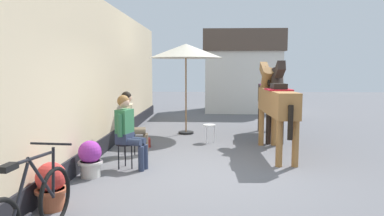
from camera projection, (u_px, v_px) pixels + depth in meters
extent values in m
plane|color=slate|center=(210.00, 140.00, 9.43)|extent=(40.00, 40.00, 0.00)
cube|color=#CCB793|center=(95.00, 77.00, 7.88)|extent=(0.30, 14.00, 3.40)
cube|color=black|center=(98.00, 144.00, 8.04)|extent=(0.34, 14.00, 0.36)
cube|color=silver|center=(241.00, 82.00, 15.85)|extent=(3.20, 2.40, 2.60)
cube|color=brown|center=(242.00, 42.00, 15.66)|extent=(3.40, 2.60, 0.90)
cylinder|color=black|center=(125.00, 144.00, 6.73)|extent=(0.34, 0.34, 0.03)
cylinder|color=black|center=(132.00, 157.00, 6.71)|extent=(0.02, 0.02, 0.45)
cylinder|color=black|center=(125.00, 155.00, 6.90)|extent=(0.02, 0.02, 0.45)
cylinder|color=black|center=(119.00, 158.00, 6.67)|extent=(0.02, 0.02, 0.45)
cube|color=#2D3851|center=(125.00, 138.00, 6.72)|extent=(0.32, 0.38, 0.20)
cube|color=#337247|center=(124.00, 121.00, 6.69)|extent=(0.31, 0.39, 0.44)
sphere|color=tan|center=(124.00, 102.00, 6.65)|extent=(0.20, 0.20, 0.20)
sphere|color=olive|center=(123.00, 101.00, 6.65)|extent=(0.22, 0.22, 0.22)
cylinder|color=#2D3851|center=(136.00, 140.00, 6.74)|extent=(0.40, 0.24, 0.13)
cylinder|color=#2D3851|center=(145.00, 157.00, 6.71)|extent=(0.11, 0.11, 0.46)
cylinder|color=#2D3851|center=(132.00, 142.00, 6.59)|extent=(0.40, 0.24, 0.13)
cylinder|color=#2D3851|center=(141.00, 159.00, 6.56)|extent=(0.11, 0.11, 0.46)
cylinder|color=#337247|center=(131.00, 122.00, 6.87)|extent=(0.09, 0.09, 0.42)
cylinder|color=#337247|center=(120.00, 125.00, 6.50)|extent=(0.09, 0.09, 0.42)
cylinder|color=#194C99|center=(128.00, 134.00, 7.77)|extent=(0.34, 0.34, 0.03)
cylinder|color=black|center=(135.00, 145.00, 7.81)|extent=(0.02, 0.02, 0.45)
cylinder|color=black|center=(125.00, 144.00, 7.90)|extent=(0.02, 0.02, 0.45)
cylinder|color=black|center=(125.00, 146.00, 7.66)|extent=(0.02, 0.02, 0.45)
cube|color=brown|center=(128.00, 129.00, 7.76)|extent=(0.30, 0.36, 0.20)
cube|color=beige|center=(128.00, 114.00, 7.72)|extent=(0.28, 0.38, 0.44)
sphere|color=tan|center=(127.00, 98.00, 7.68)|extent=(0.20, 0.20, 0.20)
sphere|color=black|center=(126.00, 97.00, 7.68)|extent=(0.22, 0.22, 0.22)
cylinder|color=brown|center=(137.00, 130.00, 7.87)|extent=(0.40, 0.20, 0.13)
cylinder|color=brown|center=(146.00, 143.00, 7.93)|extent=(0.11, 0.11, 0.46)
cylinder|color=brown|center=(137.00, 131.00, 7.71)|extent=(0.40, 0.20, 0.13)
cylinder|color=brown|center=(146.00, 145.00, 7.77)|extent=(0.11, 0.11, 0.46)
cylinder|color=beige|center=(129.00, 115.00, 7.93)|extent=(0.09, 0.09, 0.42)
cylinder|color=beige|center=(128.00, 118.00, 7.53)|extent=(0.09, 0.09, 0.42)
cube|color=#9E6B38|center=(277.00, 102.00, 7.71)|extent=(0.51, 2.21, 0.52)
cylinder|color=#9E6B38|center=(261.00, 127.00, 8.76)|extent=(0.13, 0.13, 0.90)
cylinder|color=#9E6B38|center=(274.00, 127.00, 8.76)|extent=(0.13, 0.13, 0.90)
cylinder|color=#9E6B38|center=(279.00, 144.00, 6.83)|extent=(0.13, 0.13, 0.90)
cylinder|color=#9E6B38|center=(295.00, 144.00, 6.83)|extent=(0.13, 0.13, 0.90)
cylinder|color=#9E6B38|center=(267.00, 82.00, 8.86)|extent=(0.30, 0.64, 0.73)
cube|color=#9E6B38|center=(265.00, 69.00, 9.17)|extent=(0.20, 0.53, 0.40)
cube|color=black|center=(267.00, 76.00, 8.82)|extent=(0.06, 0.63, 0.48)
cylinder|color=black|center=(290.00, 123.00, 6.61)|extent=(0.10, 0.10, 0.65)
cube|color=red|center=(279.00, 90.00, 7.58)|extent=(0.52, 0.62, 0.03)
cube|color=black|center=(279.00, 86.00, 7.57)|extent=(0.29, 0.45, 0.12)
cube|color=#2D231E|center=(270.00, 95.00, 9.78)|extent=(0.52, 2.21, 0.52)
cylinder|color=#2D231E|center=(281.00, 126.00, 8.88)|extent=(0.13, 0.13, 0.90)
cylinder|color=#2D231E|center=(268.00, 126.00, 8.90)|extent=(0.13, 0.13, 0.90)
cylinder|color=#2D231E|center=(271.00, 116.00, 10.80)|extent=(0.13, 0.13, 0.90)
cylinder|color=#2D231E|center=(260.00, 116.00, 10.82)|extent=(0.13, 0.13, 0.90)
cylinder|color=#2D231E|center=(277.00, 82.00, 8.55)|extent=(0.30, 0.64, 0.73)
cube|color=#2D231E|center=(280.00, 70.00, 8.18)|extent=(0.20, 0.53, 0.40)
cube|color=black|center=(277.00, 76.00, 8.55)|extent=(0.06, 0.63, 0.48)
cylinder|color=black|center=(265.00, 101.00, 10.94)|extent=(0.10, 0.10, 0.65)
cube|color=#8C1E8C|center=(270.00, 85.00, 9.85)|extent=(0.52, 0.62, 0.03)
cube|color=black|center=(270.00, 82.00, 9.84)|extent=(0.30, 0.45, 0.12)
cylinder|color=#A85638|center=(52.00, 199.00, 4.79)|extent=(0.34, 0.34, 0.28)
cylinder|color=#A85638|center=(52.00, 190.00, 4.77)|extent=(0.43, 0.43, 0.04)
sphere|color=red|center=(51.00, 177.00, 4.75)|extent=(0.40, 0.40, 0.40)
cylinder|color=beige|center=(90.00, 169.00, 6.21)|extent=(0.34, 0.34, 0.28)
cylinder|color=beige|center=(90.00, 162.00, 6.20)|extent=(0.43, 0.43, 0.04)
sphere|color=purple|center=(90.00, 152.00, 6.18)|extent=(0.40, 0.40, 0.40)
torus|color=black|center=(55.00, 196.00, 4.28)|extent=(0.10, 0.71, 0.71)
cylinder|color=black|center=(41.00, 178.00, 3.96)|extent=(0.07, 0.50, 0.60)
cylinder|color=black|center=(20.00, 193.00, 3.57)|extent=(0.06, 0.36, 0.55)
cylinder|color=black|center=(32.00, 159.00, 3.77)|extent=(0.10, 0.80, 0.09)
cylinder|color=black|center=(53.00, 172.00, 4.22)|extent=(0.04, 0.09, 0.60)
cylinder|color=black|center=(51.00, 144.00, 4.16)|extent=(0.50, 0.07, 0.03)
cube|color=black|center=(8.00, 168.00, 3.37)|extent=(0.11, 0.21, 0.06)
cylinder|color=black|center=(186.00, 133.00, 10.39)|extent=(0.44, 0.44, 0.06)
cylinder|color=olive|center=(186.00, 96.00, 10.27)|extent=(0.04, 0.04, 2.20)
cone|color=beige|center=(186.00, 51.00, 10.14)|extent=(2.10, 2.10, 0.40)
cylinder|color=white|center=(209.00, 125.00, 9.12)|extent=(0.32, 0.32, 0.03)
cylinder|color=silver|center=(214.00, 134.00, 9.14)|extent=(0.02, 0.02, 0.43)
cylinder|color=silver|center=(207.00, 133.00, 9.26)|extent=(0.02, 0.02, 0.43)
cylinder|color=silver|center=(207.00, 135.00, 9.03)|extent=(0.02, 0.02, 0.43)
cube|color=maroon|center=(148.00, 142.00, 8.65)|extent=(0.18, 0.30, 0.20)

